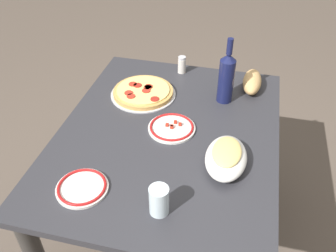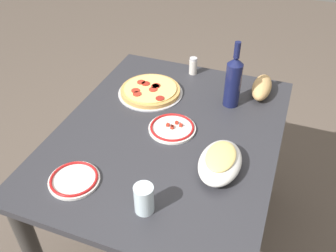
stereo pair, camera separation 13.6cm
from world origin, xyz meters
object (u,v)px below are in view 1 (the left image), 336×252
pepperoni_pizza (143,92)px  side_plate_near (172,127)px  baked_pasta_dish (226,157)px  bread_loaf (252,82)px  side_plate_far (82,187)px  spice_shaker (182,65)px  dining_table (168,154)px  wine_bottle (226,77)px  water_glass (159,200)px

pepperoni_pizza → side_plate_near: size_ratio=1.55×
pepperoni_pizza → baked_pasta_dish: bearing=48.8°
bread_loaf → pepperoni_pizza: bearing=-70.5°
baked_pasta_dish → bread_loaf: size_ratio=1.18×
side_plate_far → spice_shaker: bearing=169.1°
spice_shaker → baked_pasta_dish: bearing=25.5°
spice_shaker → dining_table: bearing=5.5°
side_plate_near → pepperoni_pizza: bearing=-139.2°
dining_table → wine_bottle: wine_bottle is taller
baked_pasta_dish → side_plate_far: baked_pasta_dish is taller
baked_pasta_dish → water_glass: 0.32m
dining_table → water_glass: bearing=9.7°
dining_table → spice_shaker: 0.51m
water_glass → side_plate_far: bearing=-95.6°
side_plate_near → spice_shaker: (-0.46, -0.06, 0.03)m
pepperoni_pizza → baked_pasta_dish: baked_pasta_dish is taller
bread_loaf → side_plate_far: bearing=-33.7°
baked_pasta_dish → bread_loaf: 0.55m
pepperoni_pizza → water_glass: water_glass is taller
pepperoni_pizza → wine_bottle: bearing=97.0°
wine_bottle → bread_loaf: bearing=137.8°
pepperoni_pizza → bread_loaf: bearing=109.5°
baked_pasta_dish → water_glass: size_ratio=2.32×
dining_table → side_plate_far: 0.45m
dining_table → water_glass: water_glass is taller
wine_bottle → spice_shaker: 0.32m
dining_table → bread_loaf: size_ratio=5.52×
side_plate_far → wine_bottle: bearing=148.2°
wine_bottle → side_plate_far: bearing=-31.8°
pepperoni_pizza → side_plate_far: bearing=-3.2°
dining_table → baked_pasta_dish: size_ratio=4.67×
baked_pasta_dish → dining_table: bearing=-118.5°
wine_bottle → spice_shaker: size_ratio=3.47×
dining_table → pepperoni_pizza: bearing=-143.3°
wine_bottle → side_plate_near: 0.34m
side_plate_far → bread_loaf: 0.94m
pepperoni_pizza → side_plate_near: pepperoni_pizza is taller
dining_table → spice_shaker: (-0.48, -0.05, 0.17)m
baked_pasta_dish → spice_shaker: spice_shaker is taller
dining_table → side_plate_near: (-0.02, 0.01, 0.13)m
pepperoni_pizza → bread_loaf: size_ratio=1.49×
water_glass → side_plate_near: 0.42m
dining_table → side_plate_far: size_ratio=6.25×
baked_pasta_dish → side_plate_near: baked_pasta_dish is taller
wine_bottle → side_plate_near: (0.26, -0.18, -0.11)m
side_plate_near → bread_loaf: size_ratio=0.96×
wine_bottle → water_glass: wine_bottle is taller
baked_pasta_dish → wine_bottle: wine_bottle is taller
water_glass → side_plate_far: water_glass is taller
water_glass → spice_shaker: size_ratio=1.19×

